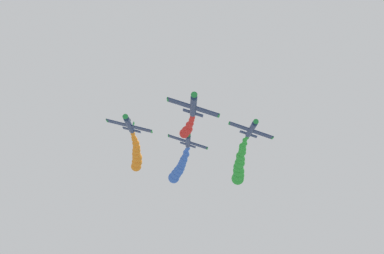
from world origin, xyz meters
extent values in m
cylinder|color=navy|center=(0.00, 12.41, 72.64)|extent=(1.39, 9.00, 1.39)
cone|color=#1E8438|center=(0.00, 17.51, 72.64)|extent=(1.32, 1.20, 1.32)
cube|color=navy|center=(0.03, 12.01, 72.54)|extent=(8.79, 1.90, 3.05)
cylinder|color=#1E8438|center=(-4.34, 12.01, 71.10)|extent=(0.45, 1.40, 0.45)
cylinder|color=#1E8438|center=(4.40, 12.01, 73.98)|extent=(0.45, 1.40, 0.45)
cube|color=navy|center=(-0.02, 8.41, 72.68)|extent=(3.67, 1.20, 1.36)
cube|color=#1E8438|center=(-0.30, 8.31, 73.55)|extent=(0.63, 1.10, 1.56)
ellipsoid|color=black|center=(-0.16, 14.21, 73.11)|extent=(0.98, 2.20, 0.92)
sphere|color=red|center=(0.02, 5.73, 72.67)|extent=(1.00, 1.00, 1.00)
sphere|color=red|center=(0.15, 4.04, 72.65)|extent=(1.09, 1.09, 1.09)
sphere|color=red|center=(0.31, 2.36, 72.44)|extent=(1.22, 1.22, 1.22)
sphere|color=red|center=(0.54, 0.68, 72.62)|extent=(1.45, 1.45, 1.45)
sphere|color=red|center=(0.70, -1.01, 72.26)|extent=(1.73, 1.73, 1.73)
sphere|color=red|center=(1.06, -2.69, 72.34)|extent=(2.03, 2.03, 2.03)
sphere|color=red|center=(1.52, -4.38, 72.21)|extent=(2.06, 2.06, 2.06)
cylinder|color=navy|center=(-12.04, -1.14, 72.26)|extent=(1.40, 9.00, 1.40)
cone|color=#1E8438|center=(-12.04, 3.96, 72.26)|extent=(1.33, 1.20, 1.33)
cube|color=navy|center=(-12.01, -1.54, 72.17)|extent=(8.74, 1.90, 3.22)
cylinder|color=#1E8438|center=(-16.35, -1.54, 70.64)|extent=(0.46, 1.40, 0.46)
cylinder|color=#1E8438|center=(-7.67, -1.54, 73.70)|extent=(0.46, 1.40, 0.46)
cube|color=navy|center=(-12.06, -5.14, 72.31)|extent=(3.64, 1.20, 1.43)
cube|color=#1E8438|center=(-12.36, -5.24, 73.17)|extent=(0.66, 1.10, 1.56)
ellipsoid|color=black|center=(-12.21, 0.66, 72.73)|extent=(0.99, 2.20, 0.93)
sphere|color=green|center=(-12.19, -8.10, 72.29)|extent=(0.88, 0.88, 0.88)
sphere|color=green|center=(-11.99, -10.07, 72.21)|extent=(1.05, 1.05, 1.05)
sphere|color=green|center=(-12.23, -12.03, 71.92)|extent=(1.23, 1.23, 1.23)
sphere|color=green|center=(-12.01, -14.00, 71.69)|extent=(1.65, 1.65, 1.65)
sphere|color=green|center=(-12.27, -15.97, 71.44)|extent=(1.78, 1.78, 1.78)
sphere|color=green|center=(-12.42, -17.93, 71.11)|extent=(1.91, 1.91, 1.91)
sphere|color=green|center=(-12.20, -19.90, 70.64)|extent=(2.04, 2.04, 2.04)
sphere|color=green|center=(-12.55, -21.87, 70.26)|extent=(2.24, 2.24, 2.24)
sphere|color=green|center=(-12.59, -23.83, 69.64)|extent=(2.61, 2.61, 2.61)
sphere|color=green|center=(-12.48, -25.80, 68.97)|extent=(2.62, 2.62, 2.62)
sphere|color=green|center=(-12.78, -27.77, 68.26)|extent=(3.00, 3.00, 3.00)
sphere|color=green|center=(-12.98, -29.73, 67.40)|extent=(3.04, 3.04, 3.04)
sphere|color=green|center=(-12.97, -31.70, 66.81)|extent=(3.38, 3.38, 3.38)
cylinder|color=navy|center=(12.50, 0.15, 72.72)|extent=(1.33, 9.00, 1.33)
cone|color=#1E8438|center=(12.50, 5.25, 72.72)|extent=(1.27, 1.20, 1.27)
cube|color=navy|center=(12.52, -0.25, 72.62)|extent=(8.97, 1.90, 2.39)
cylinder|color=#1E8438|center=(8.06, -0.25, 71.51)|extent=(0.44, 1.40, 0.44)
cylinder|color=#1E8438|center=(16.99, -0.25, 73.73)|extent=(0.44, 1.40, 0.44)
cube|color=navy|center=(12.49, -3.85, 72.77)|extent=(3.73, 1.20, 1.09)
cube|color=#1E8438|center=(12.27, -3.95, 73.65)|extent=(0.52, 1.10, 1.59)
ellipsoid|color=black|center=(12.38, 1.95, 73.20)|extent=(0.95, 2.20, 0.87)
sphere|color=orange|center=(12.62, -6.91, 72.74)|extent=(1.00, 1.00, 1.00)
sphere|color=orange|center=(12.65, -8.98, 72.48)|extent=(1.08, 1.08, 1.08)
sphere|color=orange|center=(12.71, -11.04, 72.50)|extent=(1.31, 1.31, 1.31)
sphere|color=orange|center=(12.65, -13.11, 72.14)|extent=(1.64, 1.64, 1.64)
sphere|color=orange|center=(12.70, -15.17, 71.69)|extent=(1.75, 1.75, 1.75)
sphere|color=orange|center=(12.94, -17.24, 71.36)|extent=(1.96, 1.96, 1.96)
sphere|color=orange|center=(13.16, -19.30, 70.90)|extent=(2.10, 2.10, 2.10)
sphere|color=orange|center=(13.16, -21.37, 70.46)|extent=(2.45, 2.45, 2.45)
sphere|color=orange|center=(13.41, -23.43, 69.72)|extent=(2.60, 2.60, 2.60)
sphere|color=orange|center=(13.82, -25.50, 68.98)|extent=(2.64, 2.64, 2.64)
cylinder|color=navy|center=(0.69, -11.31, 72.23)|extent=(1.39, 9.00, 1.39)
cone|color=#1E8438|center=(0.69, -6.21, 72.23)|extent=(1.32, 1.20, 1.32)
cube|color=navy|center=(0.72, -11.71, 72.13)|extent=(8.79, 1.90, 3.05)
cylinder|color=#1E8438|center=(-3.64, -11.71, 70.69)|extent=(0.45, 1.40, 0.45)
cylinder|color=#1E8438|center=(5.09, -11.71, 73.57)|extent=(0.45, 1.40, 0.45)
cube|color=navy|center=(0.68, -15.31, 72.28)|extent=(3.67, 1.20, 1.36)
cube|color=#1E8438|center=(0.39, -15.41, 73.15)|extent=(0.63, 1.10, 1.56)
ellipsoid|color=black|center=(0.54, -9.51, 72.70)|extent=(0.98, 2.20, 0.92)
sphere|color=blue|center=(0.61, -18.12, 72.08)|extent=(0.97, 0.97, 0.97)
sphere|color=blue|center=(0.84, -19.93, 72.23)|extent=(1.00, 1.00, 1.00)
sphere|color=blue|center=(1.09, -21.74, 71.88)|extent=(1.44, 1.44, 1.44)
sphere|color=blue|center=(1.02, -23.55, 71.75)|extent=(1.64, 1.64, 1.64)
sphere|color=blue|center=(1.41, -25.36, 71.42)|extent=(1.60, 1.60, 1.60)
sphere|color=blue|center=(1.66, -27.17, 71.08)|extent=(2.01, 2.01, 2.01)
sphere|color=blue|center=(1.91, -28.98, 70.77)|extent=(2.02, 2.02, 2.02)
sphere|color=blue|center=(2.19, -30.79, 70.39)|extent=(2.25, 2.25, 2.25)
sphere|color=blue|center=(2.61, -32.59, 69.77)|extent=(2.48, 2.48, 2.48)
sphere|color=blue|center=(3.11, -34.40, 69.31)|extent=(2.75, 2.75, 2.75)
sphere|color=blue|center=(3.82, -36.21, 68.71)|extent=(2.87, 2.87, 2.87)
sphere|color=blue|center=(4.47, -38.02, 67.96)|extent=(3.17, 3.17, 3.17)
camera|label=1|loc=(1.50, 79.52, 50.23)|focal=38.77mm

